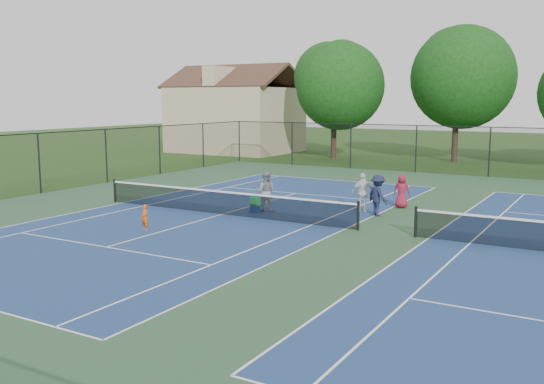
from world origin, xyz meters
The scene contains 14 objects.
ground centered at (0.00, 0.00, 0.00)m, with size 140.00×140.00×0.00m, color #234716.
court_pad centered at (0.00, 0.00, 0.00)m, with size 36.00×36.00×0.01m, color #2C4F33.
tennis_court_left centered at (-7.00, 0.00, 0.10)m, with size 12.00×23.83×1.07m.
perimeter_fence centered at (0.00, 0.00, 1.60)m, with size 36.08×36.08×3.02m.
tree_back_a centered at (-13.00, 24.00, 6.04)m, with size 6.80×6.80×9.15m.
tree_back_b centered at (-4.00, 26.00, 6.60)m, with size 7.60×7.60×10.03m.
clapboard_house centered at (-23.00, 25.00, 3.09)m, with size 10.80×8.10×7.65m.
child_player centered at (-7.64, -3.87, 0.47)m, with size 0.35×0.23×0.95m, color #E2540F.
instructor centered at (-5.85, 1.57, 0.84)m, with size 0.82×0.64×1.68m, color gray.
bystander_a centered at (-2.28, 3.49, 0.82)m, with size 0.96×0.40×1.64m, color silver.
bystander_b centered at (-1.41, 2.93, 0.84)m, with size 1.08×0.62×1.67m, color #1A1E39.
bystander_c centered at (-1.18, 5.21, 0.74)m, with size 0.72×0.47×1.47m, color maroon.
ball_crate centered at (-6.06, 1.05, 0.15)m, with size 0.35×0.27×0.30m, color navy.
ball_hopper centered at (-6.06, 1.05, 0.48)m, with size 0.33×0.26×0.36m, color green.
Camera 1 is at (7.03, -19.93, 4.70)m, focal length 40.00 mm.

